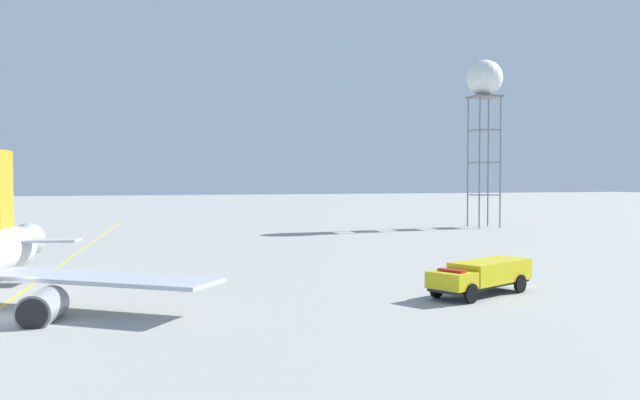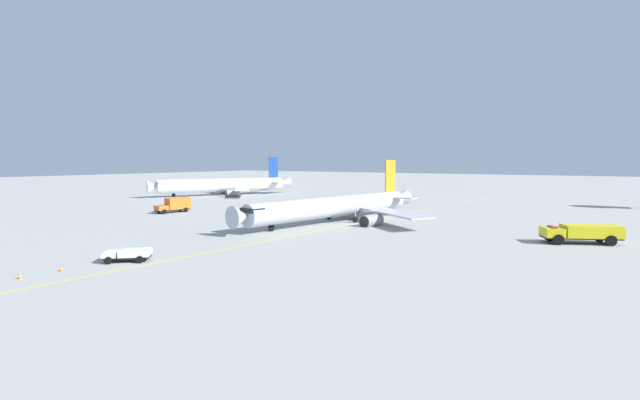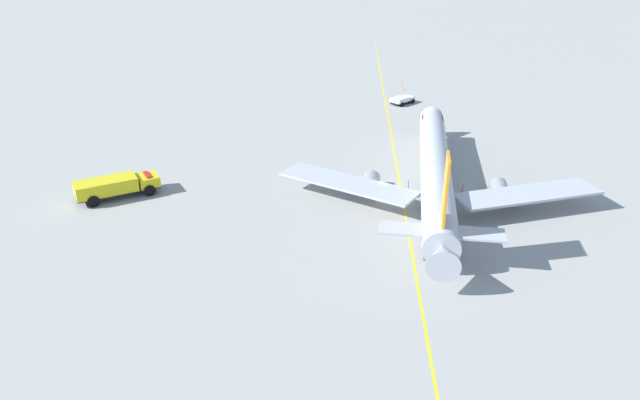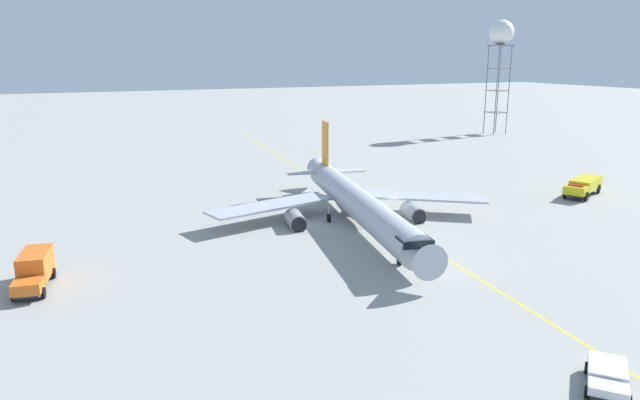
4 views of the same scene
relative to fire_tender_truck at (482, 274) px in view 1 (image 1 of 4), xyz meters
The scene contains 3 objects.
ground_plane 32.70m from the fire_tender_truck, behind, with size 600.00×600.00×0.00m, color #9E9E99.
fire_tender_truck is the anchor object (origin of this frame).
radar_tower 76.18m from the fire_tender_truck, 59.78° to the left, with size 6.35×6.35×29.59m.
Camera 1 is at (6.21, -46.80, 8.85)m, focal length 38.45 mm.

